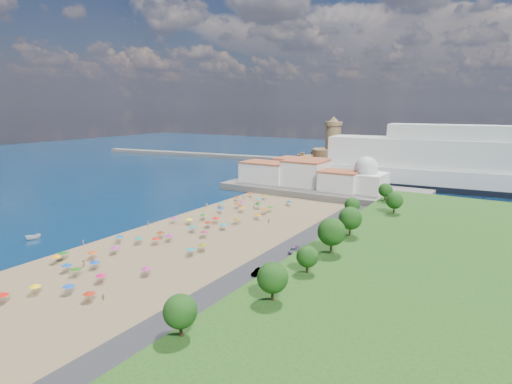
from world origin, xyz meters
The scene contains 13 objects.
ground centered at (0.00, 0.00, 0.00)m, with size 700.00×700.00×0.00m, color #071938.
terrace centered at (10.00, 73.00, 1.50)m, with size 90.00×36.00×3.00m, color #59544C.
jetty centered at (-12.00, 108.00, 1.20)m, with size 18.00×70.00×2.40m, color #59544C.
breakwater centered at (-110.00, 153.00, 1.30)m, with size 200.00×7.00×2.60m, color #59544C.
waterfront_buildings centered at (-3.05, 73.64, 7.88)m, with size 57.00×29.00×11.00m.
domed_building centered at (30.00, 71.00, 8.97)m, with size 16.00×16.00×15.00m.
fortress centered at (-12.00, 138.00, 6.68)m, with size 40.00×40.00×32.40m.
cruise_ship centered at (67.48, 113.74, 10.90)m, with size 169.87×41.52×36.79m.
beach_parasols centered at (-0.96, -9.69, 2.15)m, with size 29.48×113.05×2.20m.
beachgoers centered at (-2.92, -3.15, 1.09)m, with size 33.67×102.06×1.81m.
moored_boats centered at (-30.66, -47.71, 0.78)m, with size 15.18×32.82×1.65m.
parked_cars centered at (36.00, 4.45, 1.38)m, with size 2.52×62.88×1.41m.
hillside_trees centered at (48.86, -9.31, 10.26)m, with size 14.71×111.26×8.21m.
Camera 1 is at (84.78, -104.53, 39.37)m, focal length 30.00 mm.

